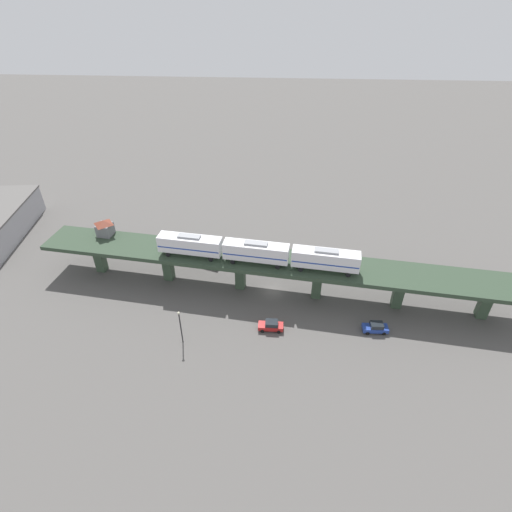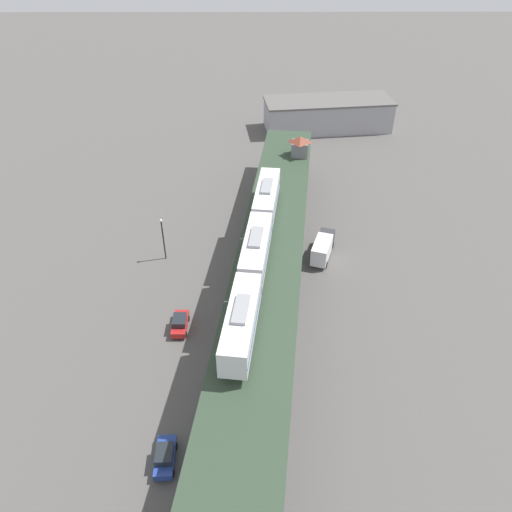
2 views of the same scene
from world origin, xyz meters
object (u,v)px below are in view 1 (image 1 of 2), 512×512
at_px(street_car_red, 271,325).
at_px(delivery_truck, 204,254).
at_px(street_car_blue, 376,327).
at_px(signal_hut, 105,227).
at_px(street_lamp, 180,325).
at_px(subway_train, 256,251).

xyz_separation_m(street_car_red, delivery_truck, (19.65, 15.15, 0.82)).
bearing_deg(delivery_truck, street_car_blue, -119.58).
bearing_deg(delivery_truck, signal_hut, 96.75).
bearing_deg(signal_hut, street_lamp, -137.09).
xyz_separation_m(street_car_blue, delivery_truck, (18.96, 33.41, 0.82)).
xyz_separation_m(street_car_red, street_car_blue, (0.69, -18.26, 0.00)).
bearing_deg(signal_hut, street_car_blue, -107.46).
height_order(street_car_red, street_car_blue, same).
xyz_separation_m(subway_train, street_car_blue, (-8.90, -21.51, -9.08)).
height_order(street_car_blue, delivery_truck, delivery_truck).
height_order(subway_train, delivery_truck, subway_train).
relative_size(street_car_red, delivery_truck, 0.59).
bearing_deg(street_lamp, street_car_blue, -82.08).
height_order(delivery_truck, street_lamp, street_lamp).
height_order(street_car_red, delivery_truck, delivery_truck).
relative_size(signal_hut, street_car_blue, 0.81).
height_order(street_car_red, street_lamp, street_lamp).
bearing_deg(street_car_red, street_lamp, 104.77).
distance_m(signal_hut, street_lamp, 29.50).
relative_size(signal_hut, street_lamp, 0.52).
distance_m(street_car_red, street_lamp, 15.73).
xyz_separation_m(street_car_red, street_lamp, (-3.93, 14.90, 3.17)).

